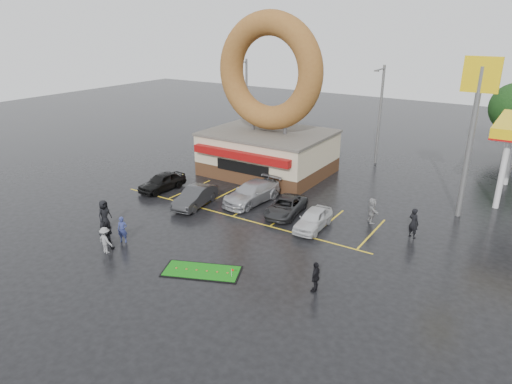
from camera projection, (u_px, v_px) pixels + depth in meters
The scene contains 19 objects.
ground at pixel (201, 235), 28.71m from camera, with size 120.00×120.00×0.00m, color black.
donut_shop at pixel (268, 123), 38.85m from camera, with size 10.20×8.70×13.50m.
shell_sign at pixel (476, 109), 28.92m from camera, with size 2.20×0.36×10.60m.
streetlight_left at pixel (246, 101), 47.76m from camera, with size 0.40×2.21×9.00m.
streetlight_mid at pixel (380, 113), 41.42m from camera, with size 0.40×2.21×9.00m.
car_black at pixel (162, 182), 36.03m from camera, with size 1.64×4.08×1.39m, color black.
car_dgrey at pixel (195, 197), 32.92m from camera, with size 1.49×4.27×1.41m, color #2B2C2E.
car_silver at pixel (252, 193), 33.56m from camera, with size 2.11×5.18×1.50m, color #A5A5AA.
car_grey at pixel (286, 206), 31.53m from camera, with size 1.93×4.20×1.17m, color #28292A.
car_white at pixel (313, 219), 29.35m from camera, with size 1.53×3.80×1.29m, color silver.
person_blue at pixel (122, 230), 27.49m from camera, with size 0.60×0.39×1.63m, color navy.
person_blackjkt at pixel (106, 235), 26.66m from camera, with size 0.83×0.65×1.71m, color black.
person_hoodie at pixel (106, 240), 26.19m from camera, with size 1.03×0.59×1.60m, color gray.
person_bystander at pixel (104, 215), 29.24m from camera, with size 0.95×0.62×1.94m, color black.
person_cameraman at pixel (316, 277), 22.43m from camera, with size 0.95×0.39×1.62m, color black.
person_walker_near at pixel (372, 210), 30.16m from camera, with size 1.60×0.51×1.72m, color gray.
person_walker_far at pixel (414, 223), 28.03m from camera, with size 0.70×0.46×1.93m, color black.
dumpster at pixel (215, 157), 42.83m from camera, with size 1.80×1.20×1.30m, color #1A4521.
putting_green at pixel (202, 271), 24.44m from camera, with size 4.55×3.27×0.52m.
Camera 1 is at (17.02, -19.87, 12.62)m, focal length 32.00 mm.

